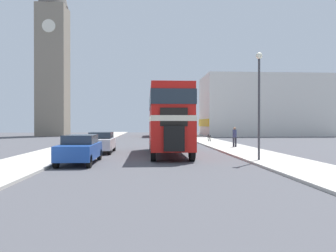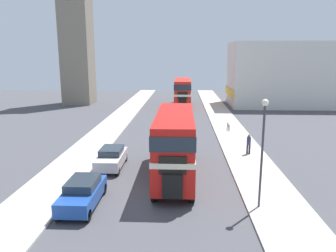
{
  "view_description": "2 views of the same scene",
  "coord_description": "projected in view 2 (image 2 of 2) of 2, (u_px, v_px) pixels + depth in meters",
  "views": [
    {
      "loc": [
        -0.44,
        -18.62,
        2.1
      ],
      "look_at": [
        0.99,
        3.55,
        1.94
      ],
      "focal_mm": 35.0,
      "sensor_mm": 36.0,
      "label": 1
    },
    {
      "loc": [
        1.49,
        -17.76,
        8.11
      ],
      "look_at": [
        0.0,
        15.32,
        1.0
      ],
      "focal_mm": 35.0,
      "sensor_mm": 36.0,
      "label": 2
    }
  ],
  "objects": [
    {
      "name": "ground_plane",
      "position": [
        156.0,
        198.0,
        19.11
      ],
      "size": [
        120.0,
        120.0,
        0.0
      ],
      "primitive_type": "plane",
      "color": "#47474C"
    },
    {
      "name": "church_tower",
      "position": [
        75.0,
        4.0,
        53.41
      ],
      "size": [
        4.95,
        4.95,
        31.99
      ],
      "color": "gray",
      "rests_on": "ground_plane"
    },
    {
      "name": "car_parked_near",
      "position": [
        83.0,
        193.0,
        17.91
      ],
      "size": [
        1.73,
        4.25,
        1.51
      ],
      "color": "#1E479E",
      "rests_on": "ground_plane"
    },
    {
      "name": "pedestrian_walking",
      "position": [
        249.0,
        143.0,
        27.04
      ],
      "size": [
        0.34,
        0.34,
        1.68
      ],
      "color": "#282833",
      "rests_on": "sidewalk_right"
    },
    {
      "name": "street_lamp",
      "position": [
        263.0,
        138.0,
        16.93
      ],
      "size": [
        0.36,
        0.36,
        5.86
      ],
      "color": "#38383D",
      "rests_on": "sidewalk_right"
    },
    {
      "name": "bicycle_on_pavement",
      "position": [
        228.0,
        127.0,
        36.06
      ],
      "size": [
        0.05,
        1.76,
        0.78
      ],
      "color": "black",
      "rests_on": "sidewalk_right"
    },
    {
      "name": "sidewalk_left",
      "position": [
        43.0,
        195.0,
        19.4
      ],
      "size": [
        3.5,
        120.0,
        0.12
      ],
      "color": "#B7B2A8",
      "rests_on": "ground_plane"
    },
    {
      "name": "double_decker_bus",
      "position": [
        175.0,
        139.0,
        21.96
      ],
      "size": [
        2.48,
        10.02,
        4.39
      ],
      "color": "red",
      "rests_on": "ground_plane"
    },
    {
      "name": "shop_building_block",
      "position": [
        296.0,
        74.0,
        53.43
      ],
      "size": [
        21.33,
        10.13,
        10.28
      ],
      "color": "silver",
      "rests_on": "ground_plane"
    },
    {
      "name": "bus_distant",
      "position": [
        183.0,
        91.0,
        52.79
      ],
      "size": [
        2.56,
        10.72,
        4.42
      ],
      "color": "red",
      "rests_on": "ground_plane"
    },
    {
      "name": "car_parked_mid",
      "position": [
        111.0,
        158.0,
        24.12
      ],
      "size": [
        1.73,
        4.09,
        1.49
      ],
      "color": "silver",
      "rests_on": "ground_plane"
    },
    {
      "name": "sidewalk_right",
      "position": [
        273.0,
        199.0,
        18.8
      ],
      "size": [
        3.5,
        120.0,
        0.12
      ],
      "color": "#B7B2A8",
      "rests_on": "ground_plane"
    }
  ]
}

